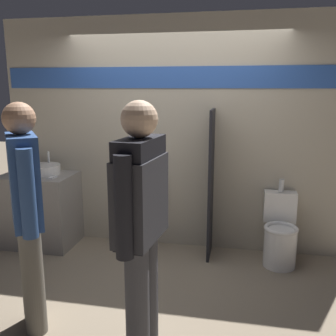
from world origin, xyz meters
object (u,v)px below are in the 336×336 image
(person_with_lanyard, at_px, (27,209))
(person_in_vest, at_px, (141,216))
(urinal_near_counter, at_px, (146,180))
(toilet, at_px, (280,235))
(sink_basin, at_px, (44,169))
(cell_phone, at_px, (52,177))

(person_with_lanyard, bearing_deg, person_in_vest, -134.86)
(urinal_near_counter, height_order, toilet, urinal_near_counter)
(urinal_near_counter, bearing_deg, sink_basin, -175.91)
(urinal_near_counter, bearing_deg, person_with_lanyard, -106.72)
(cell_phone, relative_size, urinal_near_counter, 0.11)
(urinal_near_counter, xyz_separation_m, person_in_vest, (0.44, -1.82, 0.23))
(sink_basin, bearing_deg, urinal_near_counter, 4.09)
(sink_basin, height_order, person_in_vest, person_in_vest)
(urinal_near_counter, distance_m, person_in_vest, 1.89)
(cell_phone, height_order, person_in_vest, person_in_vest)
(person_with_lanyard, bearing_deg, sink_basin, -10.42)
(cell_phone, bearing_deg, sink_basin, 138.77)
(urinal_near_counter, relative_size, person_in_vest, 0.67)
(sink_basin, xyz_separation_m, urinal_near_counter, (1.25, 0.09, -0.10))
(toilet, bearing_deg, person_with_lanyard, -143.11)
(sink_basin, distance_m, person_with_lanyard, 1.75)
(toilet, bearing_deg, cell_phone, -177.00)
(urinal_near_counter, height_order, person_in_vest, person_in_vest)
(cell_phone, xyz_separation_m, person_with_lanyard, (0.54, -1.40, 0.11))
(person_in_vest, bearing_deg, cell_phone, 50.69)
(person_in_vest, height_order, person_with_lanyard, person_in_vest)
(toilet, height_order, person_with_lanyard, person_with_lanyard)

